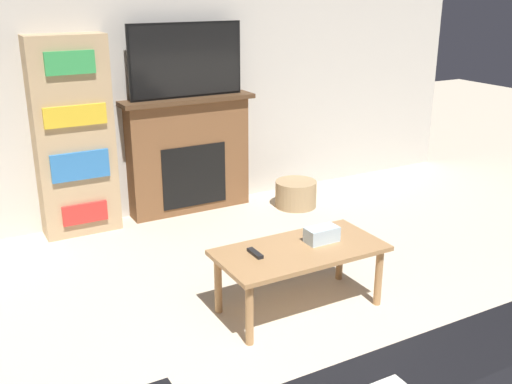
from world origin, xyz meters
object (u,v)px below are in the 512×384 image
(tv, at_px, (186,60))
(storage_basket, at_px, (296,194))
(coffee_table, at_px, (300,256))
(bookshelf, at_px, (74,138))
(fireplace, at_px, (189,154))

(tv, relative_size, storage_basket, 2.67)
(coffee_table, xyz_separation_m, storage_basket, (1.03, 1.65, -0.25))
(tv, bearing_deg, bookshelf, -179.87)
(fireplace, height_order, bookshelf, bookshelf)
(coffee_table, distance_m, bookshelf, 2.29)
(fireplace, bearing_deg, tv, -90.00)
(fireplace, bearing_deg, storage_basket, -23.99)
(tv, xyz_separation_m, coffee_table, (-0.10, -2.04, -1.03))
(fireplace, distance_m, bookshelf, 1.08)
(coffee_table, relative_size, bookshelf, 0.65)
(bookshelf, distance_m, storage_basket, 2.12)
(fireplace, distance_m, storage_basket, 1.10)
(tv, bearing_deg, coffee_table, -92.90)
(bookshelf, height_order, storage_basket, bookshelf)
(fireplace, relative_size, bookshelf, 0.74)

